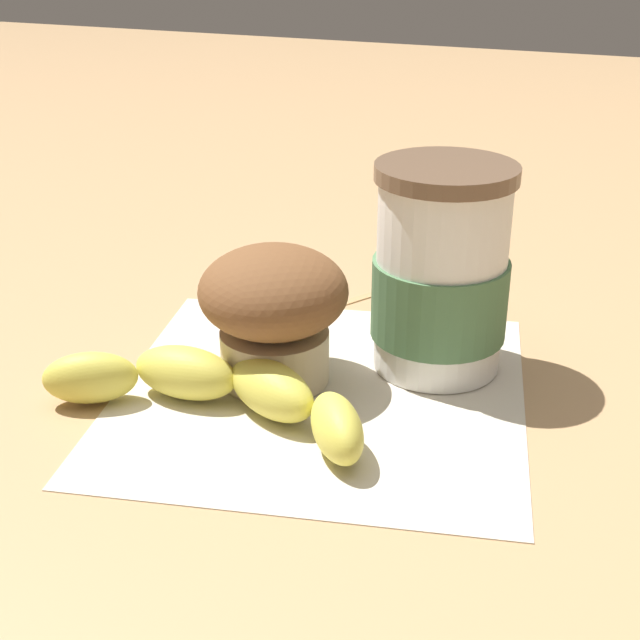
% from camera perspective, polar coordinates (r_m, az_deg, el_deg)
% --- Properties ---
extents(ground_plane, '(3.00, 3.00, 0.00)m').
position_cam_1_polar(ground_plane, '(0.57, 0.00, -4.70)').
color(ground_plane, tan).
extents(paper_napkin, '(0.30, 0.30, 0.00)m').
position_cam_1_polar(paper_napkin, '(0.57, 0.00, -4.63)').
color(paper_napkin, beige).
rests_on(paper_napkin, ground_plane).
extents(coffee_cup, '(0.09, 0.09, 0.14)m').
position_cam_1_polar(coffee_cup, '(0.58, 7.71, 2.75)').
color(coffee_cup, white).
rests_on(coffee_cup, paper_napkin).
extents(muffin, '(0.09, 0.09, 0.09)m').
position_cam_1_polar(muffin, '(0.56, -2.98, 0.79)').
color(muffin, beige).
rests_on(muffin, paper_napkin).
extents(banana, '(0.09, 0.22, 0.03)m').
position_cam_1_polar(banana, '(0.54, -6.43, -4.41)').
color(banana, '#D6CC4C').
rests_on(banana, paper_napkin).
extents(wooden_stirrer, '(0.10, 0.06, 0.00)m').
position_cam_1_polar(wooden_stirrer, '(0.72, 3.96, 1.87)').
color(wooden_stirrer, tan).
rests_on(wooden_stirrer, ground_plane).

